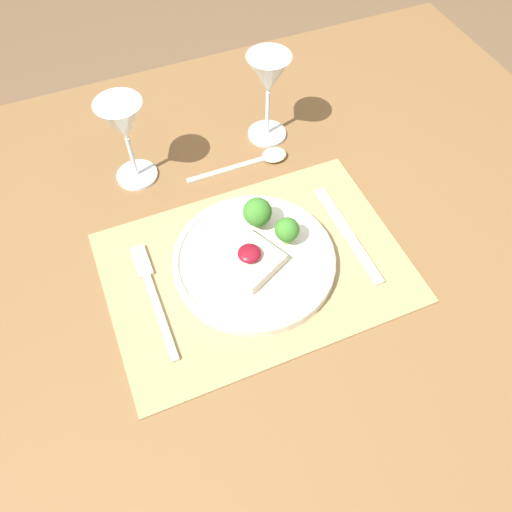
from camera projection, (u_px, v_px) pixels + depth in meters
The scene contains 9 objects.
ground_plane at pixel (256, 412), 1.45m from camera, with size 8.00×8.00×0.00m, color brown.
dining_table at pixel (256, 293), 0.88m from camera, with size 1.45×1.16×0.77m.
placemat at pixel (256, 267), 0.82m from camera, with size 0.48×0.34×0.00m, color #9E895B.
dinner_plate at pixel (256, 256), 0.81m from camera, with size 0.27×0.27×0.07m.
fork at pixel (152, 291), 0.78m from camera, with size 0.02×0.22×0.01m.
knife at pixel (352, 240), 0.84m from camera, with size 0.02×0.22×0.01m.
spoon at pixel (261, 159), 0.95m from camera, with size 0.20×0.04×0.01m.
wine_glass_near at pixel (268, 80), 0.89m from camera, with size 0.08×0.08×0.18m.
wine_glass_far at pixel (123, 126), 0.83m from camera, with size 0.08×0.08×0.17m.
Camera 1 is at (-0.17, -0.41, 1.45)m, focal length 35.00 mm.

